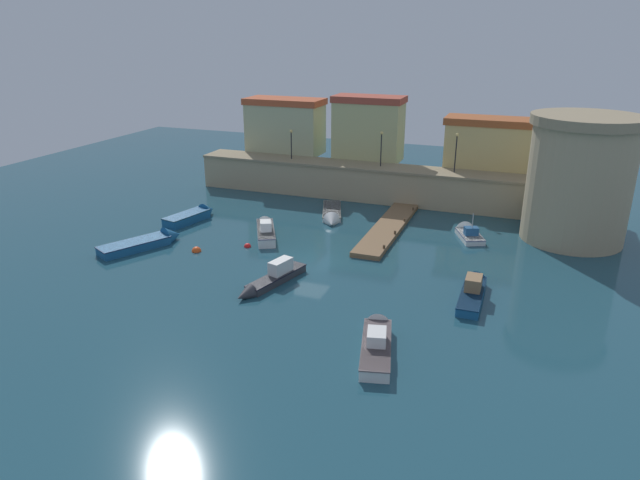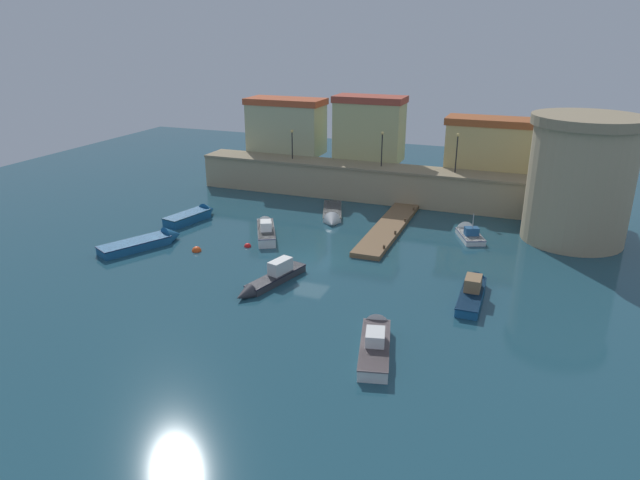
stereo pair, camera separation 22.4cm
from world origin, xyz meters
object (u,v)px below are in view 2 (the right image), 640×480
at_px(quay_lamp_0, 292,139).
at_px(moored_boat_0, 468,233).
at_px(quay_lamp_2, 457,147).
at_px(moored_boat_5, 266,229).
at_px(moored_boat_2, 332,215).
at_px(moored_boat_4, 473,289).
at_px(mooring_buoy_1, 197,251).
at_px(fortress_tower, 580,179).
at_px(moored_boat_7, 194,215).
at_px(moored_boat_6, 375,339).
at_px(moored_boat_1, 148,241).
at_px(mooring_buoy_0, 248,247).
at_px(moored_boat_3, 270,279).
at_px(quay_lamp_1, 382,143).

relative_size(quay_lamp_0, moored_boat_0, 0.67).
relative_size(quay_lamp_2, moored_boat_5, 0.58).
height_order(moored_boat_2, moored_boat_4, moored_boat_4).
bearing_deg(quay_lamp_0, mooring_buoy_1, -89.90).
bearing_deg(mooring_buoy_1, fortress_tower, 25.90).
height_order(moored_boat_0, moored_boat_7, moored_boat_0).
relative_size(fortress_tower, moored_boat_6, 1.48).
bearing_deg(mooring_buoy_1, moored_boat_1, -174.80).
distance_m(moored_boat_0, moored_boat_4, 12.06).
bearing_deg(moored_boat_0, moored_boat_1, 92.70).
bearing_deg(moored_boat_0, quay_lamp_0, 44.85).
bearing_deg(fortress_tower, quay_lamp_2, 152.07).
xyz_separation_m(moored_boat_0, mooring_buoy_0, (-16.82, -9.28, -0.32)).
bearing_deg(quay_lamp_0, moored_boat_3, -70.08).
bearing_deg(moored_boat_3, quay_lamp_2, 173.52).
bearing_deg(moored_boat_2, mooring_buoy_1, -50.33).
xyz_separation_m(quay_lamp_0, moored_boat_6, (17.83, -28.90, -5.32)).
xyz_separation_m(quay_lamp_1, moored_boat_4, (12.12, -20.01, -5.57)).
height_order(quay_lamp_2, moored_boat_3, quay_lamp_2).
bearing_deg(moored_boat_3, quay_lamp_1, -169.04).
relative_size(quay_lamp_2, moored_boat_6, 0.55).
xyz_separation_m(quay_lamp_1, moored_boat_2, (-2.65, -7.56, -5.76)).
bearing_deg(quay_lamp_2, moored_boat_0, -72.17).
xyz_separation_m(quay_lamp_1, moored_boat_5, (-6.53, -14.12, -5.51)).
distance_m(moored_boat_3, moored_boat_5, 10.66).
xyz_separation_m(fortress_tower, mooring_buoy_1, (-28.69, -13.93, -5.38)).
relative_size(quay_lamp_0, moored_boat_2, 0.44).
relative_size(moored_boat_3, mooring_buoy_1, 8.84).
xyz_separation_m(moored_boat_0, moored_boat_5, (-16.72, -6.02, 0.20)).
bearing_deg(moored_boat_6, fortress_tower, -38.82).
xyz_separation_m(moored_boat_1, mooring_buoy_0, (7.88, 2.82, -0.38)).
relative_size(fortress_tower, moored_boat_4, 1.51).
distance_m(moored_boat_3, mooring_buoy_1, 9.31).
bearing_deg(mooring_buoy_0, mooring_buoy_1, -144.85).
xyz_separation_m(moored_boat_3, mooring_buoy_0, (-5.07, 6.17, -0.46)).
bearing_deg(moored_boat_3, fortress_tower, 145.96).
xyz_separation_m(fortress_tower, moored_boat_3, (-20.19, -17.69, -4.92)).
bearing_deg(fortress_tower, mooring_buoy_1, -154.10).
distance_m(quay_lamp_0, moored_boat_7, 14.62).
bearing_deg(quay_lamp_1, quay_lamp_0, 180.00).
xyz_separation_m(moored_boat_3, moored_boat_7, (-13.19, 10.76, -0.02)).
height_order(quay_lamp_0, moored_boat_2, quay_lamp_0).
bearing_deg(quay_lamp_2, moored_boat_4, -77.22).
xyz_separation_m(fortress_tower, moored_boat_4, (-6.51, -14.15, -4.92)).
xyz_separation_m(moored_boat_5, moored_boat_7, (-8.22, 1.33, -0.08)).
xyz_separation_m(quay_lamp_2, moored_boat_1, (-22.10, -20.20, -5.81)).
relative_size(moored_boat_1, mooring_buoy_0, 12.05).
xyz_separation_m(quay_lamp_1, moored_boat_3, (-1.56, -23.55, -5.57)).
height_order(moored_boat_4, mooring_buoy_0, moored_boat_4).
height_order(moored_boat_3, moored_boat_6, moored_boat_3).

